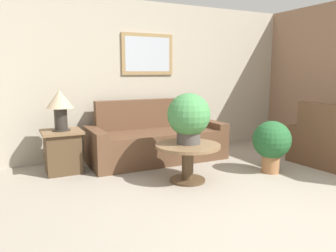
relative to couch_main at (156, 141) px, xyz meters
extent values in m
plane|color=gray|center=(0.25, -2.81, -0.31)|extent=(20.00, 20.00, 0.00)
cube|color=#B2A893|center=(0.25, 0.57, 0.99)|extent=(7.28, 0.06, 2.60)
cube|color=#997A4C|center=(0.08, 0.52, 1.41)|extent=(0.93, 0.03, 0.69)
cube|color=#B2BCC6|center=(0.08, 0.51, 1.41)|extent=(0.81, 0.01, 0.57)
cube|color=brown|center=(0.00, -0.05, -0.07)|extent=(1.83, 0.88, 0.49)
cube|color=brown|center=(0.00, 0.32, 0.42)|extent=(1.83, 0.16, 0.48)
cube|color=brown|center=(-1.00, -0.05, -0.02)|extent=(0.18, 0.88, 0.59)
cube|color=brown|center=(1.00, -0.05, -0.02)|extent=(0.18, 0.88, 0.59)
cube|color=brown|center=(2.36, -1.48, -0.07)|extent=(0.97, 0.79, 0.49)
cube|color=brown|center=(1.98, -1.51, 0.42)|extent=(0.22, 0.73, 0.48)
cube|color=brown|center=(2.32, -1.03, -0.02)|extent=(0.93, 0.25, 0.59)
cylinder|color=#4C3823|center=(-0.07, -1.16, -0.30)|extent=(0.47, 0.47, 0.03)
cylinder|color=#4C3823|center=(-0.07, -1.16, -0.07)|extent=(0.15, 0.15, 0.43)
cylinder|color=brown|center=(-0.07, -1.16, 0.16)|extent=(0.85, 0.85, 0.04)
cube|color=#4C3823|center=(-1.48, -0.02, -0.03)|extent=(0.47, 0.47, 0.57)
cube|color=brown|center=(-1.48, -0.02, 0.28)|extent=(0.55, 0.55, 0.03)
cylinder|color=#2D2823|center=(-1.48, -0.02, 0.30)|extent=(0.25, 0.25, 0.02)
cylinder|color=#2D2823|center=(-1.48, -0.02, 0.46)|extent=(0.18, 0.18, 0.30)
cone|color=tan|center=(-1.48, -0.02, 0.74)|extent=(0.38, 0.38, 0.25)
cylinder|color=#4C4742|center=(-0.04, -1.12, 0.27)|extent=(0.31, 0.31, 0.17)
sphere|color=#428447|center=(-0.04, -1.12, 0.56)|extent=(0.56, 0.56, 0.56)
cylinder|color=#9E6B42|center=(1.18, -1.35, -0.18)|extent=(0.25, 0.25, 0.27)
sphere|color=#235B2D|center=(1.18, -1.35, 0.16)|extent=(0.54, 0.54, 0.54)
camera|label=1|loc=(-2.15, -4.76, 1.11)|focal=35.00mm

